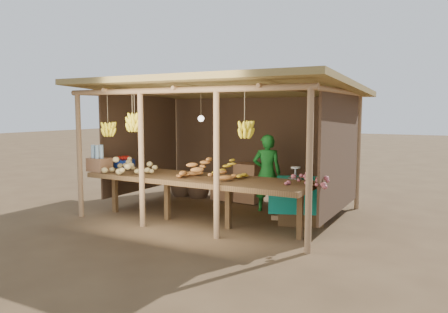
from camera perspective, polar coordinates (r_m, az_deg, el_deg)
The scene contains 13 objects.
ground at distance 8.20m, azimuth 0.00°, elevation -7.31°, with size 60.00×60.00×0.00m, color brown.
stall_structure at distance 7.91m, azimuth -0.49°, elevation 6.16°, with size 4.70×3.50×2.43m.
counter at distance 7.26m, azimuth -3.63°, elevation -3.14°, with size 3.90×1.05×0.80m.
potato_heap at distance 7.75m, azimuth -12.33°, elevation -0.86°, with size 0.98×0.59×0.37m, color tan, non-canonical shape.
sweet_potato_heap at distance 7.02m, azimuth -2.30°, elevation -1.46°, with size 0.91×0.55×0.36m, color #B16C2D, non-canonical shape.
onion_heap at distance 6.45m, azimuth 10.97°, elevation -2.25°, with size 0.71×0.43×0.35m, color #B2565C, non-canonical shape.
banana_pile at distance 7.13m, azimuth 0.74°, elevation -1.40°, with size 0.51×0.31×0.34m, color yellow, non-canonical shape.
tomato_basin at distance 8.69m, azimuth -12.86°, elevation -0.76°, with size 0.41×0.41×0.22m.
bottle_box at distance 8.19m, azimuth -15.97°, elevation -0.58°, with size 0.40×0.32×0.48m.
vendor at distance 8.24m, azimuth 5.63°, elevation -2.14°, with size 0.53×0.35×1.45m, color #197023.
tarp_crate at distance 7.52m, azimuth 9.94°, elevation -5.52°, with size 1.01×0.94×0.97m.
carton_stack at distance 9.06m, azimuth 2.18°, elevation -3.77°, with size 1.09×0.46×0.80m.
burlap_sacks at distance 9.65m, azimuth -4.49°, elevation -3.56°, with size 0.94×0.49×0.66m.
Camera 1 is at (3.85, -6.99, 1.90)m, focal length 35.00 mm.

